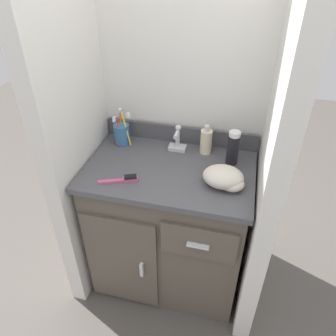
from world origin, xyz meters
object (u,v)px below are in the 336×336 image
(toothbrush_cup, at_px, (122,133))
(hairbrush, at_px, (124,179))
(soap_dispenser, at_px, (206,141))
(hand_towel, at_px, (225,178))
(shaving_cream_can, at_px, (233,148))

(toothbrush_cup, height_order, hairbrush, toothbrush_cup)
(soap_dispenser, bearing_deg, hand_towel, -63.66)
(toothbrush_cup, distance_m, soap_dispenser, 0.45)
(soap_dispenser, distance_m, hand_towel, 0.28)
(toothbrush_cup, xyz_separation_m, soap_dispenser, (0.45, 0.01, 0.01))
(shaving_cream_can, distance_m, hand_towel, 0.19)
(toothbrush_cup, bearing_deg, hairbrush, -68.44)
(toothbrush_cup, bearing_deg, hand_towel, -22.59)
(shaving_cream_can, height_order, hairbrush, shaving_cream_can)
(shaving_cream_can, relative_size, hairbrush, 0.98)
(hairbrush, bearing_deg, hand_towel, -12.03)
(soap_dispenser, bearing_deg, hairbrush, -134.22)
(hairbrush, bearing_deg, shaving_cream_can, 8.06)
(soap_dispenser, bearing_deg, toothbrush_cup, -178.20)
(soap_dispenser, xyz_separation_m, shaving_cream_can, (0.14, -0.06, 0.02))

